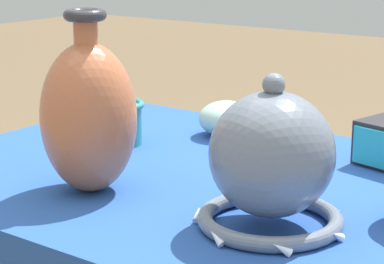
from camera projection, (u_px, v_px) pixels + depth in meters
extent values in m
cylinder|color=#38383D|center=(134.00, 257.00, 1.85)|extent=(0.04, 0.04, 0.68)
cube|color=#38383D|center=(205.00, 186.00, 1.27)|extent=(0.96, 0.71, 0.03)
cube|color=#234C9E|center=(205.00, 176.00, 1.27)|extent=(0.98, 0.73, 0.01)
ellipsoid|color=#BC6642|center=(89.00, 118.00, 1.16)|extent=(0.15, 0.15, 0.24)
cylinder|color=#BC6642|center=(86.00, 30.00, 1.12)|extent=(0.04, 0.04, 0.05)
torus|color=#2D2D33|center=(85.00, 15.00, 1.12)|extent=(0.07, 0.07, 0.02)
torus|color=slate|center=(270.00, 219.00, 1.04)|extent=(0.20, 0.20, 0.02)
ellipsoid|color=slate|center=(272.00, 154.00, 1.01)|extent=(0.17, 0.17, 0.17)
sphere|color=slate|center=(274.00, 85.00, 0.99)|extent=(0.03, 0.03, 0.03)
cone|color=white|center=(337.00, 236.00, 0.98)|extent=(0.01, 0.03, 0.02)
cone|color=white|center=(337.00, 212.00, 1.06)|extent=(0.03, 0.03, 0.02)
cone|color=white|center=(290.00, 196.00, 1.13)|extent=(0.03, 0.02, 0.02)
cone|color=white|center=(232.00, 197.00, 1.12)|extent=(0.02, 0.03, 0.02)
cone|color=white|center=(198.00, 214.00, 1.05)|extent=(0.02, 0.03, 0.02)
cone|color=white|center=(216.00, 238.00, 0.97)|extent=(0.03, 0.02, 0.02)
cone|color=white|center=(282.00, 249.00, 0.94)|extent=(0.03, 0.03, 0.02)
cube|color=teal|center=(383.00, 151.00, 1.26)|extent=(0.12, 0.03, 0.06)
cylinder|color=teal|center=(120.00, 124.00, 1.44)|extent=(0.09, 0.09, 0.08)
torus|color=teal|center=(119.00, 105.00, 1.43)|extent=(0.10, 0.10, 0.01)
cylinder|color=white|center=(269.00, 163.00, 1.23)|extent=(0.09, 0.09, 0.06)
torus|color=white|center=(269.00, 146.00, 1.22)|extent=(0.10, 0.10, 0.01)
ellipsoid|color=#A8CCB7|center=(226.00, 119.00, 1.50)|extent=(0.11, 0.11, 0.07)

